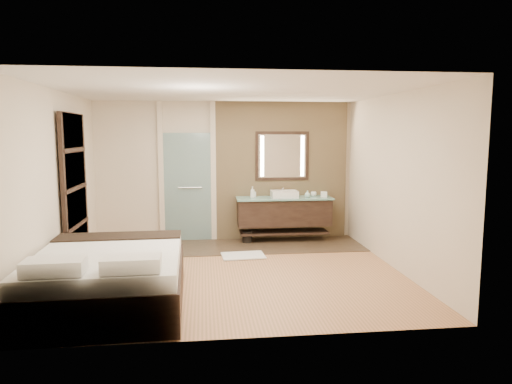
{
  "coord_description": "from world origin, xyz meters",
  "views": [
    {
      "loc": [
        -0.44,
        -6.68,
        2.09
      ],
      "look_at": [
        0.4,
        0.6,
        1.15
      ],
      "focal_mm": 32.0,
      "sensor_mm": 36.0,
      "label": 1
    }
  ],
  "objects": [
    {
      "name": "soap_bottle_a",
      "position": [
        0.49,
        1.93,
        0.97
      ],
      "size": [
        0.11,
        0.11,
        0.21
      ],
      "primitive_type": "imported",
      "rotation": [
        0.0,
        0.0,
        0.39
      ],
      "color": "white",
      "rests_on": "vanity"
    },
    {
      "name": "soap_bottle_b",
      "position": [
        0.52,
        1.98,
        0.94
      ],
      "size": [
        0.07,
        0.08,
        0.16
      ],
      "primitive_type": "imported",
      "rotation": [
        0.0,
        0.0,
        -0.06
      ],
      "color": "#B2B2B2",
      "rests_on": "vanity"
    },
    {
      "name": "bed",
      "position": [
        -1.59,
        -1.16,
        0.35
      ],
      "size": [
        1.79,
        2.21,
        0.83
      ],
      "rotation": [
        0.0,
        0.0,
        0.03
      ],
      "color": "black",
      "rests_on": "floor"
    },
    {
      "name": "soap_bottle_c",
      "position": [
        1.54,
        1.84,
        0.93
      ],
      "size": [
        0.13,
        0.13,
        0.14
      ],
      "primitive_type": "imported",
      "rotation": [
        0.0,
        0.0,
        0.19
      ],
      "color": "#A9D4CE",
      "rests_on": "vanity"
    },
    {
      "name": "tile_strip",
      "position": [
        0.6,
        1.6,
        0.01
      ],
      "size": [
        3.8,
        1.3,
        0.01
      ],
      "primitive_type": "cube",
      "color": "#33261C",
      "rests_on": "floor"
    },
    {
      "name": "tissue_box",
      "position": [
        1.88,
        1.87,
        0.92
      ],
      "size": [
        0.14,
        0.14,
        0.1
      ],
      "primitive_type": "cube",
      "rotation": [
        0.0,
        0.0,
        -0.24
      ],
      "color": "white",
      "rests_on": "vanity"
    },
    {
      "name": "cup",
      "position": [
        1.71,
        2.02,
        0.91
      ],
      "size": [
        0.13,
        0.13,
        0.09
      ],
      "primitive_type": "imported",
      "rotation": [
        0.0,
        0.0,
        0.26
      ],
      "color": "white",
      "rests_on": "vanity"
    },
    {
      "name": "bath_mat",
      "position": [
        0.21,
        0.88,
        0.02
      ],
      "size": [
        0.75,
        0.55,
        0.02
      ],
      "primitive_type": "cube",
      "rotation": [
        0.0,
        0.0,
        0.07
      ],
      "color": "silver",
      "rests_on": "floor"
    },
    {
      "name": "mirror_unit",
      "position": [
        1.1,
        2.16,
        1.65
      ],
      "size": [
        1.06,
        0.04,
        0.96
      ],
      "color": "black",
      "rests_on": "stone_wall"
    },
    {
      "name": "floor",
      "position": [
        0.0,
        0.0,
        0.0
      ],
      "size": [
        5.0,
        5.0,
        0.0
      ],
      "primitive_type": "plane",
      "color": "#97673F",
      "rests_on": "ground"
    },
    {
      "name": "shoji_partition",
      "position": [
        -2.43,
        0.6,
        1.21
      ],
      "size": [
        0.06,
        1.2,
        2.4
      ],
      "color": "black",
      "rests_on": "floor"
    },
    {
      "name": "vanity",
      "position": [
        1.1,
        1.92,
        0.58
      ],
      "size": [
        1.85,
        0.55,
        0.88
      ],
      "color": "black",
      "rests_on": "stone_wall"
    },
    {
      "name": "frosted_door",
      "position": [
        -0.75,
        2.2,
        1.14
      ],
      "size": [
        1.1,
        0.12,
        2.7
      ],
      "color": "#A8D4D4",
      "rests_on": "floor"
    },
    {
      "name": "waste_bin",
      "position": [
        0.38,
        1.85,
        0.12
      ],
      "size": [
        0.24,
        0.24,
        0.23
      ],
      "primitive_type": "cylinder",
      "rotation": [
        0.0,
        0.0,
        0.39
      ],
      "color": "black",
      "rests_on": "floor"
    },
    {
      "name": "stone_wall",
      "position": [
        1.1,
        2.21,
        1.35
      ],
      "size": [
        2.6,
        0.08,
        2.7
      ],
      "primitive_type": "cube",
      "color": "tan",
      "rests_on": "floor"
    }
  ]
}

